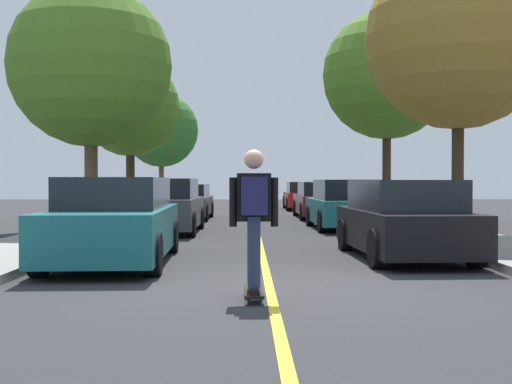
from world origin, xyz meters
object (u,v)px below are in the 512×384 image
(parked_car_right_nearest, at_px, (403,220))
(parked_car_right_farthest, at_px, (305,196))
(parked_car_right_far, at_px, (322,200))
(parked_car_right_near, at_px, (344,205))
(street_tree_right_nearest, at_px, (458,37))
(skateboarder, at_px, (254,211))
(street_tree_left_nearest, at_px, (91,66))
(fire_hydrant, at_px, (426,219))
(parked_car_left_nearest, at_px, (115,221))
(skateboard, at_px, (254,292))
(parked_car_left_near, at_px, (164,206))
(street_tree_right_near, at_px, (387,75))
(parked_car_left_far, at_px, (185,202))
(street_tree_left_far, at_px, (161,130))
(street_tree_left_near, at_px, (130,107))

(parked_car_right_nearest, relative_size, parked_car_right_farthest, 0.93)
(parked_car_right_far, xyz_separation_m, parked_car_right_farthest, (-0.00, 7.12, -0.00))
(parked_car_right_near, bearing_deg, parked_car_right_farthest, 90.01)
(street_tree_right_nearest, distance_m, skateboarder, 9.72)
(parked_car_right_far, distance_m, street_tree_left_nearest, 10.12)
(parked_car_right_farthest, distance_m, fire_hydrant, 15.79)
(parked_car_left_nearest, bearing_deg, fire_hydrant, 33.85)
(parked_car_right_near, height_order, skateboard, parked_car_right_near)
(parked_car_right_nearest, relative_size, street_tree_right_nearest, 0.60)
(parked_car_left_near, xyz_separation_m, street_tree_right_nearest, (7.24, -2.31, 4.08))
(fire_hydrant, distance_m, skateboard, 8.91)
(street_tree_right_near, bearing_deg, parked_car_left_far, 174.43)
(parked_car_right_far, relative_size, skateboarder, 2.72)
(parked_car_right_farthest, distance_m, street_tree_left_nearest, 15.37)
(parked_car_left_nearest, distance_m, parked_car_right_farthest, 20.76)
(street_tree_left_nearest, relative_size, street_tree_left_far, 1.17)
(parked_car_right_far, bearing_deg, skateboard, -99.53)
(street_tree_left_nearest, bearing_deg, parked_car_right_near, 2.73)
(parked_car_left_nearest, xyz_separation_m, parked_car_left_near, (0.00, 6.37, -0.00))
(skateboard, bearing_deg, fire_hydrant, 61.43)
(street_tree_left_near, bearing_deg, fire_hydrant, -45.29)
(parked_car_right_far, height_order, skateboarder, skateboarder)
(street_tree_left_near, height_order, skateboard, street_tree_left_near)
(parked_car_left_far, distance_m, street_tree_left_near, 4.22)
(parked_car_left_nearest, bearing_deg, street_tree_right_nearest, 29.33)
(parked_car_right_near, bearing_deg, parked_car_left_near, -167.46)
(street_tree_left_nearest, bearing_deg, parked_car_right_nearest, -42.34)
(street_tree_left_nearest, xyz_separation_m, street_tree_right_near, (9.39, 4.54, 0.52))
(street_tree_left_far, height_order, fire_hydrant, street_tree_left_far)
(parked_car_left_nearest, distance_m, street_tree_right_nearest, 9.25)
(parked_car_right_nearest, bearing_deg, parked_car_right_near, 89.98)
(parked_car_right_far, relative_size, street_tree_left_near, 0.77)
(parked_car_right_nearest, xyz_separation_m, fire_hydrant, (1.50, 3.85, -0.21))
(parked_car_left_nearest, xyz_separation_m, street_tree_left_near, (-2.15, 13.24, 3.46))
(skateboard, bearing_deg, street_tree_right_near, 71.98)
(street_tree_left_nearest, bearing_deg, street_tree_left_far, 90.00)
(street_tree_left_nearest, relative_size, skateboarder, 4.07)
(fire_hydrant, bearing_deg, parked_car_left_near, 163.44)
(parked_car_right_far, xyz_separation_m, street_tree_left_nearest, (-7.24, -5.85, 3.96))
(parked_car_right_near, height_order, street_tree_right_near, street_tree_right_near)
(parked_car_right_far, height_order, street_tree_right_near, street_tree_right_near)
(parked_car_left_near, relative_size, parked_car_left_far, 1.02)
(street_tree_left_near, relative_size, street_tree_right_near, 0.81)
(parked_car_right_farthest, bearing_deg, parked_car_left_near, -110.28)
(street_tree_left_nearest, bearing_deg, skateboard, -67.01)
(parked_car_right_near, height_order, street_tree_left_far, street_tree_left_far)
(parked_car_left_far, bearing_deg, skateboard, -81.63)
(parked_car_left_far, xyz_separation_m, street_tree_left_nearest, (-2.16, -5.24, 3.99))
(parked_car_right_far, distance_m, street_tree_right_near, 5.15)
(skateboard, bearing_deg, parked_car_right_far, 80.47)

